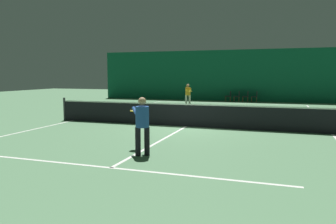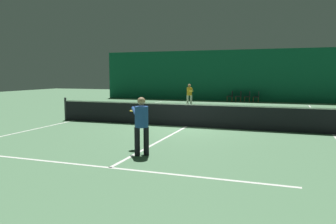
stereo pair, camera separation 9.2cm
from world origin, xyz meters
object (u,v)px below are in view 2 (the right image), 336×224
at_px(courtside_chair_2, 248,96).
at_px(courtside_chair_3, 257,96).
at_px(courtside_chair_1, 239,96).
at_px(player_near, 141,121).
at_px(player_far, 189,93).
at_px(courtside_chair_0, 231,95).
at_px(tennis_net, 187,114).

relative_size(courtside_chair_2, courtside_chair_3, 1.00).
bearing_deg(courtside_chair_1, courtside_chair_3, 90.00).
bearing_deg(courtside_chair_3, player_near, -5.03).
bearing_deg(player_far, player_near, -11.28).
xyz_separation_m(player_far, courtside_chair_1, (2.75, 4.97, -0.40)).
bearing_deg(courtside_chair_2, player_near, -2.94).
relative_size(courtside_chair_0, courtside_chair_2, 1.00).
bearing_deg(player_far, courtside_chair_1, 129.49).
distance_m(player_far, courtside_chair_2, 6.05).
bearing_deg(courtside_chair_3, courtside_chair_2, -90.00).
relative_size(courtside_chair_0, courtside_chair_1, 1.00).
relative_size(tennis_net, courtside_chair_3, 14.29).
xyz_separation_m(tennis_net, courtside_chair_2, (1.15, 13.58, -0.03)).
xyz_separation_m(player_far, courtside_chair_2, (3.43, 4.97, -0.40)).
height_order(player_near, courtside_chair_0, player_near).
distance_m(courtside_chair_0, courtside_chair_2, 1.37).
bearing_deg(player_far, courtside_chair_3, 118.81).
height_order(tennis_net, courtside_chair_1, tennis_net).
xyz_separation_m(tennis_net, player_near, (0.20, -5.04, 0.40)).
xyz_separation_m(player_near, courtside_chair_1, (0.27, 18.63, -0.42)).
relative_size(player_near, courtside_chair_2, 1.85).
bearing_deg(courtside_chair_2, courtside_chair_3, 90.00).
relative_size(player_far, courtside_chair_2, 1.81).
xyz_separation_m(player_near, player_far, (-2.48, 13.66, -0.02)).
height_order(player_near, courtside_chair_3, player_near).
relative_size(player_near, courtside_chair_0, 1.85).
bearing_deg(player_near, player_far, -24.57).
distance_m(player_far, courtside_chair_3, 6.46).
bearing_deg(courtside_chair_2, courtside_chair_0, -90.00).
xyz_separation_m(tennis_net, courtside_chair_1, (0.47, 13.58, -0.03)).
height_order(player_far, courtside_chair_1, player_far).
distance_m(player_near, courtside_chair_3, 18.71).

